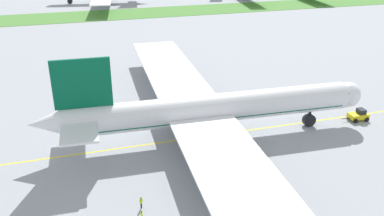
{
  "coord_description": "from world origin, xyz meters",
  "views": [
    {
      "loc": [
        -20.94,
        -62.07,
        35.43
      ],
      "look_at": [
        -0.43,
        6.82,
        3.59
      ],
      "focal_mm": 38.67,
      "sensor_mm": 36.0,
      "label": 1
    }
  ],
  "objects_px": {
    "airliner_foreground": "(206,110)",
    "ground_crew_marshaller_front": "(142,215)",
    "ground_crew_wingwalker_port": "(141,202)",
    "service_truck_baggage_loader": "(175,63)",
    "pushback_tug": "(359,115)"
  },
  "relations": [
    {
      "from": "airliner_foreground",
      "to": "service_truck_baggage_loader",
      "type": "distance_m",
      "value": 40.53
    },
    {
      "from": "ground_crew_wingwalker_port",
      "to": "service_truck_baggage_loader",
      "type": "relative_size",
      "value": 0.27
    },
    {
      "from": "service_truck_baggage_loader",
      "to": "airliner_foreground",
      "type": "bearing_deg",
      "value": -96.39
    },
    {
      "from": "ground_crew_wingwalker_port",
      "to": "ground_crew_marshaller_front",
      "type": "bearing_deg",
      "value": -98.53
    },
    {
      "from": "ground_crew_wingwalker_port",
      "to": "service_truck_baggage_loader",
      "type": "bearing_deg",
      "value": 71.23
    },
    {
      "from": "airliner_foreground",
      "to": "ground_crew_wingwalker_port",
      "type": "relative_size",
      "value": 57.03
    },
    {
      "from": "airliner_foreground",
      "to": "ground_crew_wingwalker_port",
      "type": "distance_m",
      "value": 22.88
    },
    {
      "from": "pushback_tug",
      "to": "service_truck_baggage_loader",
      "type": "bearing_deg",
      "value": 123.07
    },
    {
      "from": "ground_crew_marshaller_front",
      "to": "airliner_foreground",
      "type": "bearing_deg",
      "value": 52.15
    },
    {
      "from": "ground_crew_wingwalker_port",
      "to": "ground_crew_marshaller_front",
      "type": "relative_size",
      "value": 1.01
    },
    {
      "from": "airliner_foreground",
      "to": "service_truck_baggage_loader",
      "type": "bearing_deg",
      "value": 83.61
    },
    {
      "from": "airliner_foreground",
      "to": "ground_crew_wingwalker_port",
      "type": "xyz_separation_m",
      "value": [
        -14.85,
        -16.8,
        -4.57
      ]
    },
    {
      "from": "ground_crew_marshaller_front",
      "to": "service_truck_baggage_loader",
      "type": "xyz_separation_m",
      "value": [
        19.76,
        59.72,
        0.45
      ]
    },
    {
      "from": "airliner_foreground",
      "to": "ground_crew_marshaller_front",
      "type": "height_order",
      "value": "airliner_foreground"
    },
    {
      "from": "ground_crew_wingwalker_port",
      "to": "service_truck_baggage_loader",
      "type": "distance_m",
      "value": 60.07
    }
  ]
}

